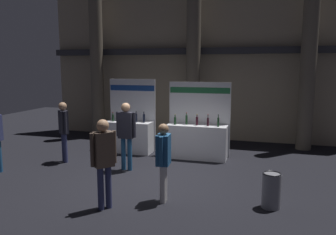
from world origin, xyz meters
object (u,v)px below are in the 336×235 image
object	(u,v)px
trash_bin	(271,190)
visitor_4	(126,130)
visitor_0	(163,156)
exhibitor_booth_0	(130,134)
visitor_2	(64,127)
visitor_1	(104,156)
exhibitor_booth_1	(197,138)

from	to	relation	value
trash_bin	visitor_4	xyz separation A→B (m)	(-3.75, 1.48, 0.75)
visitor_0	visitor_4	bearing A→B (deg)	-142.57
exhibitor_booth_0	visitor_2	xyz separation A→B (m)	(-1.38, -1.64, 0.44)
trash_bin	visitor_1	world-z (taller)	visitor_1
exhibitor_booth_1	visitor_2	distance (m)	3.99
visitor_0	visitor_1	distance (m)	1.21
visitor_1	visitor_2	bearing A→B (deg)	-94.36
visitor_2	visitor_0	bearing A→B (deg)	14.23
visitor_0	visitor_2	size ratio (longest dim) A/B	0.93
visitor_0	visitor_4	distance (m)	2.40
trash_bin	visitor_1	xyz separation A→B (m)	(-3.16, -0.96, 0.72)
trash_bin	visitor_0	world-z (taller)	visitor_0
exhibitor_booth_1	visitor_0	bearing A→B (deg)	-90.04
trash_bin	visitor_1	size ratio (longest dim) A/B	0.40
exhibitor_booth_1	trash_bin	world-z (taller)	exhibitor_booth_1
exhibitor_booth_0	trash_bin	world-z (taller)	exhibitor_booth_0
visitor_1	visitor_4	bearing A→B (deg)	-125.86
trash_bin	visitor_2	bearing A→B (deg)	163.77
exhibitor_booth_0	exhibitor_booth_1	bearing A→B (deg)	-2.88
exhibitor_booth_1	visitor_4	world-z (taller)	exhibitor_booth_1
trash_bin	visitor_0	xyz separation A→B (m)	(-2.15, -0.31, 0.62)
visitor_2	exhibitor_booth_0	bearing A→B (deg)	92.87
exhibitor_booth_0	visitor_1	distance (m)	4.50
exhibitor_booth_0	visitor_4	size ratio (longest dim) A/B	1.29
visitor_0	exhibitor_booth_0	bearing A→B (deg)	-152.24
exhibitor_booth_0	trash_bin	size ratio (longest dim) A/B	3.30
trash_bin	visitor_4	bearing A→B (deg)	158.41
visitor_1	visitor_2	size ratio (longest dim) A/B	1.01
exhibitor_booth_1	visitor_2	size ratio (longest dim) A/B	1.31
trash_bin	exhibitor_booth_0	bearing A→B (deg)	143.04
visitor_2	visitor_1	bearing A→B (deg)	-2.26
exhibitor_booth_0	exhibitor_booth_1	xyz separation A→B (m)	(2.28, -0.11, -0.00)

